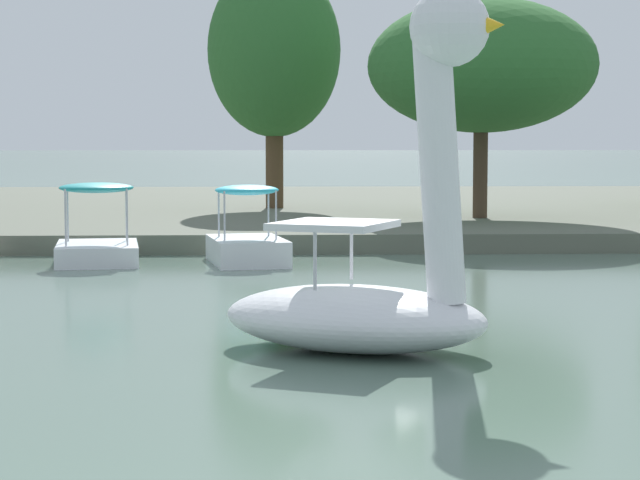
# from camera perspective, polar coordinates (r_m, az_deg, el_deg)

# --- Properties ---
(shore_bank_far) EXTENTS (157.08, 25.94, 0.42)m
(shore_bank_far) POSITION_cam_1_polar(r_m,az_deg,el_deg) (37.91, -2.08, 1.47)
(shore_bank_far) COLOR #5B6051
(shore_bank_far) RESTS_ON ground_plane
(swan_boat) EXTENTS (3.54, 2.90, 4.03)m
(swan_boat) POSITION_cam_1_polar(r_m,az_deg,el_deg) (13.45, 2.62, -1.10)
(swan_boat) COLOR white
(swan_boat) RESTS_ON ground_plane
(pedal_boat_cyan) EXTENTS (1.72, 2.54, 1.52)m
(pedal_boat_cyan) POSITION_cam_1_polar(r_m,az_deg,el_deg) (23.28, -3.47, -0.08)
(pedal_boat_cyan) COLOR white
(pedal_boat_cyan) RESTS_ON ground_plane
(pedal_boat_teal) EXTENTS (1.84, 2.57, 1.56)m
(pedal_boat_teal) POSITION_cam_1_polar(r_m,az_deg,el_deg) (23.68, -10.52, 0.05)
(pedal_boat_teal) COLOR white
(pedal_boat_teal) RESTS_ON ground_plane
(tree_broadleaf_behind_dock) EXTENTS (4.53, 4.59, 7.03)m
(tree_broadleaf_behind_dock) POSITION_cam_1_polar(r_m,az_deg,el_deg) (34.90, -2.19, 8.94)
(tree_broadleaf_behind_dock) COLOR #4C3823
(tree_broadleaf_behind_dock) RESTS_ON shore_bank_far
(tree_broadleaf_right) EXTENTS (7.99, 8.06, 5.52)m
(tree_broadleaf_right) POSITION_cam_1_polar(r_m,az_deg,el_deg) (30.69, 7.66, 8.19)
(tree_broadleaf_right) COLOR #423323
(tree_broadleaf_right) RESTS_ON shore_bank_far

